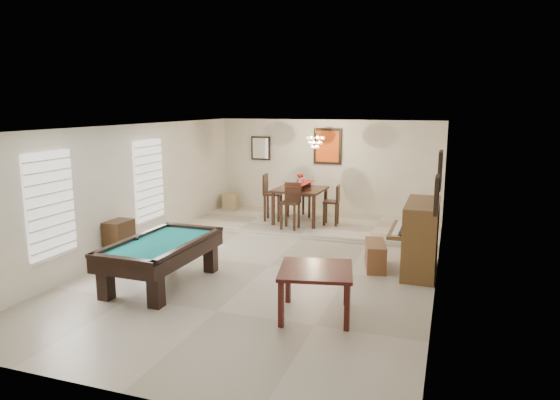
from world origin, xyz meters
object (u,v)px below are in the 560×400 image
Objects in this scene: dining_chair_south at (290,206)px; flower_vase at (300,178)px; dining_chair_west at (273,197)px; dining_chair_east at (331,205)px; chandelier at (315,138)px; dining_chair_north at (306,198)px; square_table at (316,292)px; apothecary_chest at (120,242)px; dining_table at (300,203)px; pool_table at (162,263)px; corner_bench at (231,201)px; piano_bench at (375,255)px; upright_piano at (412,236)px.

flower_vase is at bearing 89.99° from dining_chair_south.
dining_chair_east is at bearing -97.56° from dining_chair_west.
dining_chair_north is at bearing 122.44° from chandelier.
square_table is 1.24× the size of apothecary_chest.
flower_vase is at bearing 0.00° from dining_table.
flower_vase is 0.94m from dining_chair_north.
dining_chair_north is at bearing 80.59° from pool_table.
piano_bench is at bearing -37.81° from corner_bench.
dining_chair_south is (2.42, 3.13, 0.25)m from apothecary_chest.
flower_vase reaches higher than dining_chair_west.
pool_table is at bearing -102.55° from flower_vase.
apothecary_chest is at bearing -125.73° from dining_chair_south.
piano_bench is 0.91× the size of dining_chair_east.
dining_chair_west is at bearing 138.71° from piano_bench.
upright_piano is 6.24m from corner_bench.
pool_table is at bearing -106.07° from chandelier.
dining_chair_east is 2.01× the size of corner_bench.
dining_chair_south is 2.83m from corner_bench.
dining_chair_east is (-0.96, 5.00, 0.25)m from square_table.
dining_table is 0.61m from flower_vase.
corner_bench is (-4.05, 5.94, -0.02)m from square_table.
piano_bench is 5.76m from corner_bench.
dining_chair_north is (-2.93, 3.24, -0.03)m from upright_piano.
dining_chair_south is 0.98m from dining_chair_west.
apothecary_chest is at bearing -91.65° from corner_bench.
flower_vase reaches higher than dining_chair_south.
dining_chair_west reaches higher than dining_chair_north.
apothecary_chest is 0.85× the size of dining_chair_east.
pool_table is 1.88× the size of dining_chair_west.
flower_vase is 2.64m from corner_bench.
dining_chair_east reaches higher than piano_bench.
flower_vase is (1.03, 4.61, 0.85)m from pool_table.
dining_table reaches higher than apothecary_chest.
pool_table is 3.65× the size of chandelier.
apothecary_chest reaches higher than square_table.
flower_vase is 0.99m from dining_chair_east.
apothecary_chest is 0.70× the size of dining_chair_west.
dining_chair_north is (-1.79, 5.72, 0.26)m from square_table.
pool_table is 1.42× the size of upright_piano.
chandelier is (0.34, 0.12, 1.60)m from dining_table.
piano_bench is at bearing -172.92° from upright_piano.
dining_chair_east reaches higher than corner_bench.
piano_bench is 1.83× the size of corner_bench.
dining_chair_east is (-1.46, 2.60, 0.36)m from piano_bench.
upright_piano is at bearing 7.08° from piano_bench.
square_table is 5.62m from chandelier.
chandelier reaches higher than upright_piano.
dining_chair_south is at bearing 112.42° from square_table.
pool_table is 5.43m from dining_chair_north.
dining_chair_south is 0.92× the size of dining_chair_west.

